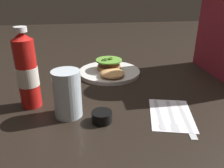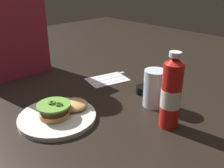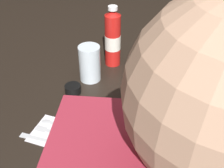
% 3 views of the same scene
% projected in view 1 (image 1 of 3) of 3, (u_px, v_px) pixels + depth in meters
% --- Properties ---
extents(ground_plane, '(3.00, 3.00, 0.00)m').
position_uv_depth(ground_plane, '(110.00, 83.00, 0.90)').
color(ground_plane, black).
extents(dinner_plate, '(0.26, 0.26, 0.02)m').
position_uv_depth(dinner_plate, '(109.00, 72.00, 0.98)').
color(dinner_plate, silver).
rests_on(dinner_plate, ground_plane).
extents(burger_sandwich, '(0.19, 0.11, 0.05)m').
position_uv_depth(burger_sandwich, '(110.00, 68.00, 0.95)').
color(burger_sandwich, tan).
rests_on(burger_sandwich, dinner_plate).
extents(ketchup_bottle, '(0.06, 0.06, 0.25)m').
position_uv_depth(ketchup_bottle, '(27.00, 72.00, 0.68)').
color(ketchup_bottle, red).
rests_on(ketchup_bottle, ground_plane).
extents(water_glass, '(0.08, 0.08, 0.14)m').
position_uv_depth(water_glass, '(67.00, 94.00, 0.65)').
color(water_glass, silver).
rests_on(water_glass, ground_plane).
extents(condiment_cup, '(0.06, 0.06, 0.03)m').
position_uv_depth(condiment_cup, '(102.00, 117.00, 0.64)').
color(condiment_cup, black).
rests_on(condiment_cup, ground_plane).
extents(napkin, '(0.21, 0.16, 0.00)m').
position_uv_depth(napkin, '(171.00, 114.00, 0.67)').
color(napkin, white).
rests_on(napkin, ground_plane).
extents(spoon_utensil, '(0.18, 0.05, 0.00)m').
position_uv_depth(spoon_utensil, '(160.00, 118.00, 0.65)').
color(spoon_utensil, silver).
rests_on(spoon_utensil, napkin).
extents(fork_utensil, '(0.17, 0.06, 0.00)m').
position_uv_depth(fork_utensil, '(172.00, 116.00, 0.66)').
color(fork_utensil, silver).
rests_on(fork_utensil, napkin).
extents(butter_knife, '(0.21, 0.05, 0.00)m').
position_uv_depth(butter_knife, '(186.00, 119.00, 0.64)').
color(butter_knife, silver).
rests_on(butter_knife, napkin).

